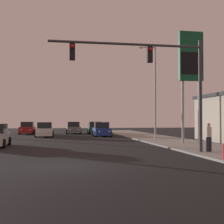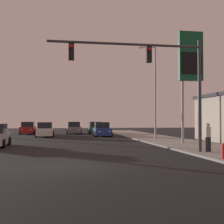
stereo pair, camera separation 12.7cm
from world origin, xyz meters
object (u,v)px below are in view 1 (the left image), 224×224
(car_green, at_px, (95,128))
(car_blue, at_px, (102,130))
(car_grey, at_px, (73,128))
(street_lamp, at_px, (154,87))
(pedestrian_on_sidewalk, at_px, (209,136))
(car_white, at_px, (45,130))
(car_red, at_px, (27,128))
(traffic_light_mast, at_px, (157,70))
(gas_station_sign, at_px, (191,62))

(car_green, bearing_deg, car_blue, 89.31)
(car_grey, xyz_separation_m, street_lamp, (6.98, -15.12, 4.36))
(pedestrian_on_sidewalk, bearing_deg, street_lamp, 87.91)
(car_grey, xyz_separation_m, car_white, (-3.64, -7.25, 0.00))
(car_red, xyz_separation_m, street_lamp, (13.27, -15.39, 4.36))
(car_grey, bearing_deg, street_lamp, 114.83)
(car_blue, xyz_separation_m, pedestrian_on_sidewalk, (3.57, -19.76, 0.27))
(traffic_light_mast, relative_size, pedestrian_on_sidewalk, 5.29)
(car_white, relative_size, car_green, 1.00)
(gas_station_sign, bearing_deg, pedestrian_on_sidewalk, -105.96)
(street_lamp, xyz_separation_m, gas_station_sign, (1.50, -5.17, 1.50))
(car_white, distance_m, car_blue, 6.62)
(car_green, bearing_deg, street_lamp, 104.11)
(car_green, xyz_separation_m, car_blue, (-0.10, -7.75, 0.00))
(car_grey, height_order, gas_station_sign, gas_station_sign)
(car_white, height_order, gas_station_sign, gas_station_sign)
(car_green, bearing_deg, gas_station_sign, 104.63)
(car_white, distance_m, car_green, 10.23)
(car_red, xyz_separation_m, pedestrian_on_sidewalk, (12.83, -27.32, 0.27))
(car_white, distance_m, gas_station_sign, 18.74)
(car_green, bearing_deg, car_white, 48.95)
(traffic_light_mast, relative_size, street_lamp, 0.98)
(car_green, height_order, car_blue, same)
(car_white, bearing_deg, car_grey, -117.09)
(car_white, distance_m, pedestrian_on_sidewalk, 22.26)
(car_green, distance_m, traffic_light_mast, 27.76)
(traffic_light_mast, bearing_deg, car_white, 109.74)
(car_red, height_order, street_lamp, street_lamp)
(car_green, distance_m, car_blue, 7.75)
(traffic_light_mast, bearing_deg, street_lamp, 73.43)
(pedestrian_on_sidewalk, bearing_deg, car_grey, 103.61)
(car_grey, relative_size, car_white, 1.00)
(car_green, xyz_separation_m, street_lamp, (3.90, -15.58, 4.36))
(car_grey, distance_m, car_white, 8.12)
(car_blue, xyz_separation_m, car_red, (-9.26, 7.56, 0.00))
(car_blue, relative_size, pedestrian_on_sidewalk, 2.59)
(car_grey, height_order, car_blue, same)
(car_red, bearing_deg, street_lamp, 131.79)
(car_green, height_order, gas_station_sign, gas_station_sign)
(car_blue, relative_size, car_red, 1.00)
(car_blue, bearing_deg, pedestrian_on_sidewalk, 101.78)
(car_green, xyz_separation_m, traffic_light_mast, (0.37, -27.46, 4.04))
(car_red, bearing_deg, pedestrian_on_sidewalk, 116.20)
(car_red, relative_size, street_lamp, 0.48)
(car_green, xyz_separation_m, gas_station_sign, (5.40, -20.75, 5.86))
(car_grey, xyz_separation_m, car_green, (3.08, 0.45, 0.00))
(car_blue, bearing_deg, gas_station_sign, 114.46)
(car_blue, relative_size, street_lamp, 0.48)
(gas_station_sign, bearing_deg, car_red, 125.67)
(car_green, xyz_separation_m, car_red, (-9.36, -0.18, 0.00))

